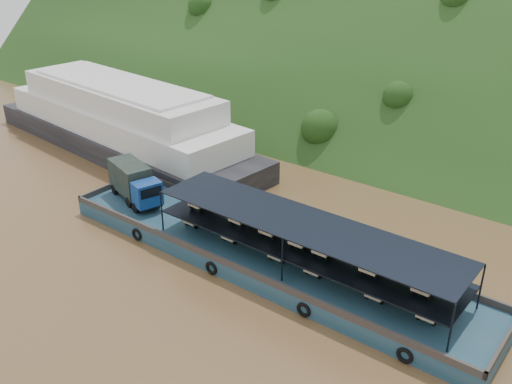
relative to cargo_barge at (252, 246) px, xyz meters
The scene contains 4 objects.
ground 1.90m from the cargo_barge, 127.49° to the left, with size 160.00×160.00×0.00m, color brown.
hillside 37.25m from the cargo_barge, 91.44° to the left, with size 140.00×28.00×28.00m, color #173312.
cargo_barge is the anchor object (origin of this frame).
passenger_ferry 27.51m from the cargo_barge, 159.92° to the left, with size 38.63×12.73×7.69m.
Camera 1 is at (23.83, -30.29, 23.25)m, focal length 40.00 mm.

